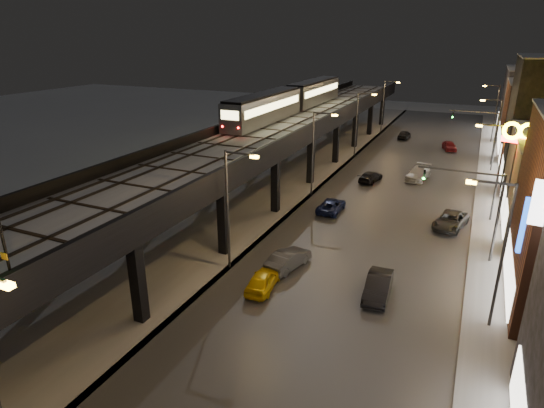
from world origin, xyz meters
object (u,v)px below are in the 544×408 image
at_px(car_near_white, 288,260).
at_px(car_mid_dark, 370,177).
at_px(car_onc_red, 449,146).
at_px(car_onc_dark, 450,221).
at_px(car_mid_silver, 331,206).
at_px(rail_signal, 0,237).
at_px(car_onc_white, 418,174).
at_px(car_far_white, 404,135).
at_px(car_taxi, 263,281).
at_px(subway_train, 292,99).
at_px(car_onc_silver, 378,287).

bearing_deg(car_near_white, car_mid_dark, -80.31).
relative_size(car_mid_dark, car_onc_red, 1.09).
bearing_deg(car_mid_dark, car_onc_red, -100.29).
bearing_deg(car_onc_dark, car_mid_silver, -164.09).
height_order(rail_signal, car_onc_white, rail_signal).
relative_size(rail_signal, car_far_white, 0.76).
bearing_deg(car_mid_silver, rail_signal, 80.28).
bearing_deg(car_onc_dark, car_mid_dark, 145.19).
distance_m(car_mid_silver, car_onc_dark, 10.95).
distance_m(car_mid_silver, car_mid_dark, 11.20).
bearing_deg(car_onc_white, car_far_white, 110.49).
bearing_deg(car_far_white, car_near_white, 92.12).
xyz_separation_m(rail_signal, car_onc_white, (11.16, 44.09, -8.04)).
bearing_deg(car_near_white, car_taxi, 94.57).
xyz_separation_m(car_taxi, car_near_white, (0.42, 3.43, 0.04)).
relative_size(subway_train, rail_signal, 11.16).
xyz_separation_m(subway_train, car_near_white, (11.82, -29.67, -7.56)).
bearing_deg(car_onc_dark, rail_signal, -104.89).
relative_size(car_onc_silver, car_onc_dark, 0.91).
height_order(car_near_white, car_onc_red, car_near_white).
height_order(car_near_white, car_mid_silver, car_near_white).
bearing_deg(rail_signal, car_mid_dark, 81.40).
height_order(car_mid_silver, car_onc_silver, car_onc_silver).
bearing_deg(car_mid_silver, car_onc_red, -105.56).
relative_size(rail_signal, car_mid_dark, 0.72).
distance_m(car_mid_dark, car_onc_red, 21.56).
height_order(car_taxi, car_onc_white, car_onc_white).
bearing_deg(car_onc_red, car_near_white, -116.92).
height_order(car_taxi, car_onc_red, car_taxi).
relative_size(car_onc_dark, car_onc_red, 1.23).
height_order(car_far_white, car_onc_white, car_onc_white).
bearing_deg(car_onc_white, car_mid_dark, -139.09).
distance_m(subway_train, car_onc_red, 25.48).
bearing_deg(car_mid_dark, rail_signal, 90.70).
height_order(car_near_white, car_onc_white, car_onc_white).
relative_size(car_near_white, car_mid_silver, 0.99).
xyz_separation_m(rail_signal, car_onc_dark, (15.80, 30.26, -8.11)).
height_order(car_mid_silver, car_mid_dark, car_mid_dark).
distance_m(car_mid_silver, car_onc_white, 15.76).
xyz_separation_m(rail_signal, car_mid_silver, (4.87, 29.65, -8.17)).
bearing_deg(car_mid_dark, car_taxi, 96.82).
relative_size(car_mid_silver, car_onc_white, 0.86).
bearing_deg(car_onc_silver, subway_train, 117.53).
xyz_separation_m(car_near_white, car_onc_red, (7.97, 43.80, -0.05)).
relative_size(subway_train, car_onc_white, 6.67).
bearing_deg(car_taxi, car_onc_white, -107.65).
distance_m(car_far_white, car_onc_white, 23.02).
distance_m(car_near_white, car_onc_silver, 6.99).
xyz_separation_m(car_far_white, car_onc_dark, (9.89, -36.24, -0.02)).
xyz_separation_m(rail_signal, car_near_white, (5.42, 17.28, -8.07)).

